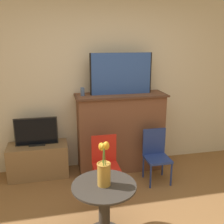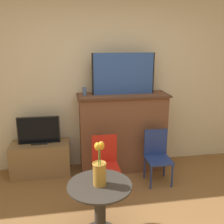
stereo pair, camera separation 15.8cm
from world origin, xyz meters
The scene contains 10 objects.
wall_back centered at (0.00, 2.13, 1.35)m, with size 8.00×0.06×2.70m.
fireplace_mantel centered at (0.25, 1.88, 0.59)m, with size 1.32×0.48×1.16m.
painting centered at (0.26, 1.89, 1.45)m, with size 0.90×0.03×0.58m.
mantel_candle centered at (-0.30, 1.88, 1.22)m, with size 0.06×0.06×0.12m.
tv_stand centered at (-0.96, 1.89, 0.24)m, with size 0.83×0.38×0.48m.
tv_monitor centered at (-0.96, 1.89, 0.67)m, with size 0.59×0.12×0.40m.
chair_red centered at (-0.09, 1.32, 0.41)m, with size 0.33×0.33×0.73m.
chair_blue centered at (0.65, 1.42, 0.41)m, with size 0.33×0.33×0.73m.
side_table centered at (-0.26, 0.50, 0.37)m, with size 0.63×0.63×0.56m.
vase_tulips centered at (-0.26, 0.50, 0.72)m, with size 0.14×0.19×0.47m.
Camera 1 is at (-0.67, -1.71, 1.91)m, focal length 42.00 mm.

